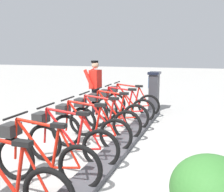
# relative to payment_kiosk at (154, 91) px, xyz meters

# --- Properties ---
(ground_plane) EXTENTS (60.00, 60.00, 0.00)m
(ground_plane) POSITION_rel_payment_kiosk_xyz_m (-0.05, 4.20, -0.67)
(ground_plane) COLOR #A8A5A0
(dock_rail_base) EXTENTS (0.44, 7.72, 0.10)m
(dock_rail_base) POSITION_rel_payment_kiosk_xyz_m (-0.05, 4.20, -0.62)
(dock_rail_base) COLOR #47474C
(dock_rail_base) RESTS_ON ground
(payment_kiosk) EXTENTS (0.36, 0.52, 1.28)m
(payment_kiosk) POSITION_rel_payment_kiosk_xyz_m (0.00, 0.00, 0.00)
(payment_kiosk) COLOR #38383D
(payment_kiosk) RESTS_ON ground
(bike_docked_0) EXTENTS (1.72, 0.54, 1.02)m
(bike_docked_0) POSITION_rel_payment_kiosk_xyz_m (0.57, 0.94, -0.24)
(bike_docked_0) COLOR black
(bike_docked_0) RESTS_ON ground
(bike_docked_1) EXTENTS (1.72, 0.54, 1.02)m
(bike_docked_1) POSITION_rel_payment_kiosk_xyz_m (0.57, 1.71, -0.24)
(bike_docked_1) COLOR black
(bike_docked_1) RESTS_ON ground
(bike_docked_2) EXTENTS (1.72, 0.54, 1.02)m
(bike_docked_2) POSITION_rel_payment_kiosk_xyz_m (0.57, 2.48, -0.24)
(bike_docked_2) COLOR black
(bike_docked_2) RESTS_ON ground
(bike_docked_3) EXTENTS (1.72, 0.54, 1.02)m
(bike_docked_3) POSITION_rel_payment_kiosk_xyz_m (0.57, 3.25, -0.24)
(bike_docked_3) COLOR black
(bike_docked_3) RESTS_ON ground
(bike_docked_4) EXTENTS (1.72, 0.54, 1.02)m
(bike_docked_4) POSITION_rel_payment_kiosk_xyz_m (0.57, 4.02, -0.24)
(bike_docked_4) COLOR black
(bike_docked_4) RESTS_ON ground
(bike_docked_5) EXTENTS (1.72, 0.54, 1.02)m
(bike_docked_5) POSITION_rel_payment_kiosk_xyz_m (0.57, 4.78, -0.24)
(bike_docked_5) COLOR black
(bike_docked_5) RESTS_ON ground
(bike_docked_6) EXTENTS (1.72, 0.54, 1.02)m
(bike_docked_6) POSITION_rel_payment_kiosk_xyz_m (0.57, 5.55, -0.24)
(bike_docked_6) COLOR black
(bike_docked_6) RESTS_ON ground
(bike_docked_7) EXTENTS (1.72, 0.54, 1.02)m
(bike_docked_7) POSITION_rel_payment_kiosk_xyz_m (0.57, 6.32, -0.24)
(bike_docked_7) COLOR black
(bike_docked_7) RESTS_ON ground
(worker_near_rack) EXTENTS (0.47, 0.63, 1.66)m
(worker_near_rack) POSITION_rel_payment_kiosk_xyz_m (1.59, 1.18, 0.24)
(worker_near_rack) COLOR white
(worker_near_rack) RESTS_ON ground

